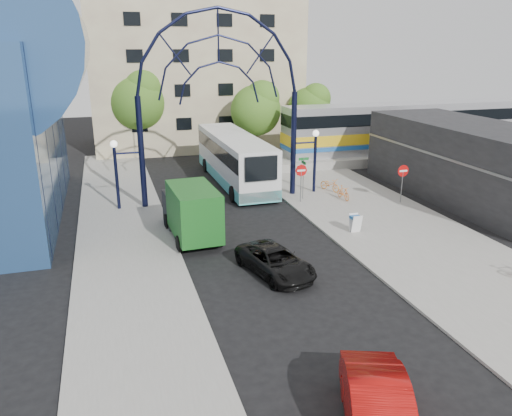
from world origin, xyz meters
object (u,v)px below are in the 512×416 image
object	(u,v)px
tree_north_b	(138,99)
sandwich_board	(355,221)
street_name_sign	(303,169)
bike_near_a	(330,184)
bike_near_b	(343,193)
black_suv	(275,261)
gateway_arch	(219,68)
do_not_enter_sign	(403,175)
red_sedan	(379,413)
tree_north_a	(257,108)
train_car	(417,126)
city_bus	(234,158)
green_truck	(191,211)
tree_north_c	(311,107)
stop_sign	(301,174)

from	to	relation	value
tree_north_b	sandwich_board	bearing A→B (deg)	-68.41
street_name_sign	bike_near_a	xyz separation A→B (m)	(2.53, 1.21, -1.56)
tree_north_b	bike_near_b	size ratio (longest dim) A/B	5.27
bike_near_a	black_suv	bearing A→B (deg)	-147.38
gateway_arch	bike_near_b	world-z (taller)	gateway_arch
do_not_enter_sign	red_sedan	bearing A→B (deg)	-123.89
tree_north_a	red_sedan	bearing A→B (deg)	-101.76
sandwich_board	red_sedan	size ratio (longest dim) A/B	0.21
train_car	tree_north_b	xyz separation A→B (m)	(-23.88, 7.93, 2.37)
street_name_sign	red_sedan	xyz separation A→B (m)	(-6.08, -20.28, -1.36)
street_name_sign	city_bus	distance (m)	6.62
tree_north_b	green_truck	xyz separation A→B (m)	(0.83, -21.81, -3.79)
do_not_enter_sign	bike_near_a	size ratio (longest dim) A/B	1.43
tree_north_c	tree_north_b	bearing A→B (deg)	172.88
tree_north_a	sandwich_board	bearing A→B (deg)	-91.50
street_name_sign	bike_near_b	size ratio (longest dim) A/B	1.84
tree_north_a	bike_near_b	xyz separation A→B (m)	(1.58, -14.25, -4.03)
black_suv	red_sedan	world-z (taller)	red_sedan
city_bus	tree_north_a	bearing A→B (deg)	60.93
stop_sign	tree_north_a	xyz separation A→B (m)	(1.32, 13.93, 2.61)
tree_north_b	bike_near_a	xyz separation A→B (m)	(11.61, -16.11, -4.69)
tree_north_b	green_truck	bearing A→B (deg)	-87.83
tree_north_c	red_sedan	bearing A→B (deg)	-110.05
red_sedan	sandwich_board	bearing A→B (deg)	84.91
black_suv	gateway_arch	bearing A→B (deg)	74.58
green_truck	bike_near_a	size ratio (longest dim) A/B	3.44
tree_north_b	train_car	bearing A→B (deg)	-18.36
sandwich_board	city_bus	xyz separation A→B (m)	(-3.57, 12.43, 1.12)
gateway_arch	tree_north_b	world-z (taller)	gateway_arch
green_truck	tree_north_c	bearing A→B (deg)	49.85
black_suv	bike_near_b	xyz separation A→B (m)	(7.95, 9.24, -0.04)
do_not_enter_sign	bike_near_a	world-z (taller)	do_not_enter_sign
gateway_arch	tree_north_c	size ratio (longest dim) A/B	2.10
red_sedan	bike_near_b	distance (m)	21.17
red_sedan	bike_near_a	xyz separation A→B (m)	(8.61, 21.49, -0.19)
red_sedan	green_truck	bearing A→B (deg)	118.11
tree_north_c	red_sedan	size ratio (longest dim) A/B	1.40
stop_sign	red_sedan	bearing A→B (deg)	-106.09
do_not_enter_sign	gateway_arch	bearing A→B (deg)	160.01
tree_north_a	bike_near_a	distance (m)	12.87
stop_sign	bike_near_a	world-z (taller)	stop_sign
city_bus	tree_north_b	bearing A→B (deg)	116.65
gateway_arch	stop_sign	distance (m)	8.37
tree_north_c	tree_north_a	bearing A→B (deg)	-161.56
street_name_sign	city_bus	world-z (taller)	city_bus
sandwich_board	do_not_enter_sign	bearing A→B (deg)	36.68
bike_near_a	sandwich_board	bearing A→B (deg)	-127.58
city_bus	bike_near_b	size ratio (longest dim) A/B	8.56
sandwich_board	tree_north_c	xyz separation A→B (m)	(6.52, 21.95, 3.53)
black_suv	bike_near_a	xyz separation A→B (m)	(7.97, 11.38, -0.04)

